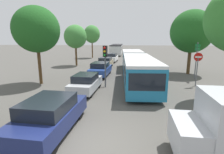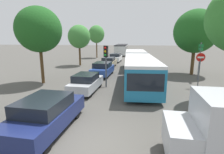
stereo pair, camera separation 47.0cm
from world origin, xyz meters
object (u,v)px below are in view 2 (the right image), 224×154
object	(u,v)px
tree_left_mid	(38,31)
queued_car_blue	(103,69)
queued_car_white	(116,58)
tree_right_mid	(196,31)
no_entry_sign	(200,65)
direction_sign_post	(200,54)
city_bus_rear	(121,49)
tree_left_distant	(97,35)
tree_left_far	(80,37)
queued_car_tan	(109,62)
queued_car_silver	(86,82)
articulated_bus	(138,64)
traffic_light	(106,57)
queued_car_navy	(46,114)

from	to	relation	value
tree_left_mid	queued_car_blue	bearing A→B (deg)	39.48
queued_car_white	tree_right_mid	distance (m)	14.26
queued_car_white	no_entry_sign	world-z (taller)	no_entry_sign
tree_left_mid	direction_sign_post	bearing A→B (deg)	12.84
city_bus_rear	tree_left_distant	distance (m)	9.82
tree_left_mid	tree_left_far	xyz separation A→B (m)	(0.08, 10.80, -0.46)
queued_car_tan	direction_sign_post	distance (m)	11.96
queued_car_white	no_entry_sign	bearing A→B (deg)	-146.77
queued_car_silver	articulated_bus	bearing A→B (deg)	-32.00
direction_sign_post	tree_right_mid	distance (m)	3.48
queued_car_blue	no_entry_sign	size ratio (longest dim) A/B	1.53
direction_sign_post	queued_car_silver	bearing A→B (deg)	31.74
tree_left_far	queued_car_tan	bearing A→B (deg)	-12.42
queued_car_blue	tree_right_mid	bearing A→B (deg)	-74.97
city_bus_rear	traffic_light	bearing A→B (deg)	-178.36
city_bus_rear	queued_car_white	xyz separation A→B (m)	(0.19, -14.12, -0.71)
queued_car_silver	no_entry_sign	xyz separation A→B (m)	(8.85, 2.48, 1.19)
articulated_bus	queued_car_white	xyz separation A→B (m)	(-3.71, 12.01, -0.66)
queued_car_tan	queued_car_white	xyz separation A→B (m)	(0.28, 5.78, 0.03)
articulated_bus	tree_left_far	world-z (taller)	tree_left_far
queued_car_blue	direction_sign_post	distance (m)	9.74
no_entry_sign	direction_sign_post	size ratio (longest dim) A/B	0.78
queued_car_silver	tree_left_mid	distance (m)	6.35
tree_left_mid	tree_left_distant	bearing A→B (deg)	89.52
queued_car_white	direction_sign_post	bearing A→B (deg)	-139.16
traffic_light	direction_sign_post	size ratio (longest dim) A/B	0.94
queued_car_tan	tree_left_far	bearing A→B (deg)	80.68
queued_car_white	tree_left_mid	size ratio (longest dim) A/B	0.64
queued_car_navy	queued_car_silver	world-z (taller)	queued_car_navy
traffic_light	tree_left_far	bearing A→B (deg)	-139.62
no_entry_sign	traffic_light	bearing A→B (deg)	-81.94
articulated_bus	traffic_light	size ratio (longest dim) A/B	4.81
queued_car_tan	tree_left_far	world-z (taller)	tree_left_far
queued_car_navy	tree_left_distant	bearing A→B (deg)	11.60
queued_car_tan	queued_car_white	world-z (taller)	queued_car_white
articulated_bus	tree_left_mid	world-z (taller)	tree_left_mid
tree_left_far	tree_right_mid	xyz separation A→B (m)	(14.48, -4.79, 0.56)
queued_car_tan	tree_left_mid	bearing A→B (deg)	158.48
queued_car_white	no_entry_sign	xyz separation A→B (m)	(8.71, -15.01, 1.15)
city_bus_rear	queued_car_blue	xyz separation A→B (m)	(0.19, -25.79, -0.70)
traffic_light	queued_car_navy	bearing A→B (deg)	2.46
queued_car_blue	queued_car_tan	distance (m)	5.89
queued_car_silver	tree_left_mid	xyz separation A→B (m)	(-4.64, 1.88, 3.89)
queued_car_blue	queued_car_white	size ratio (longest dim) A/B	1.02
queued_car_tan	tree_right_mid	bearing A→B (deg)	-107.70
queued_car_navy	direction_sign_post	xyz separation A→B (m)	(9.76, 11.05, 1.78)
traffic_light	queued_car_tan	bearing A→B (deg)	-159.17
articulated_bus	queued_car_blue	xyz separation A→B (m)	(-3.71, 0.34, -0.65)
city_bus_rear	direction_sign_post	distance (m)	28.22
queued_car_blue	tree_left_mid	xyz separation A→B (m)	(-4.78, -3.94, 3.84)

